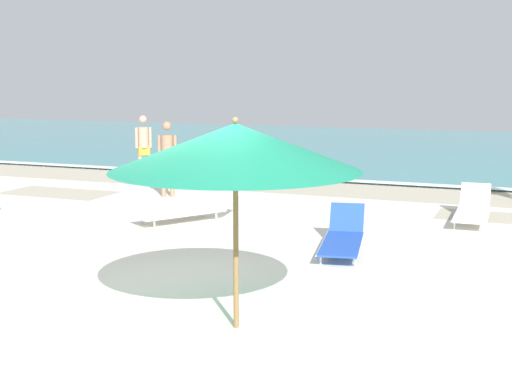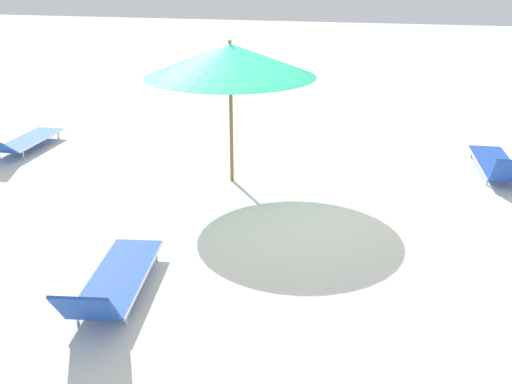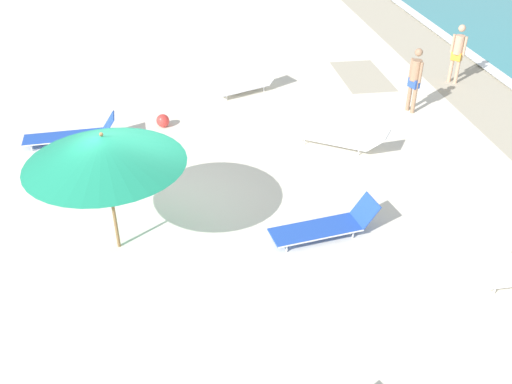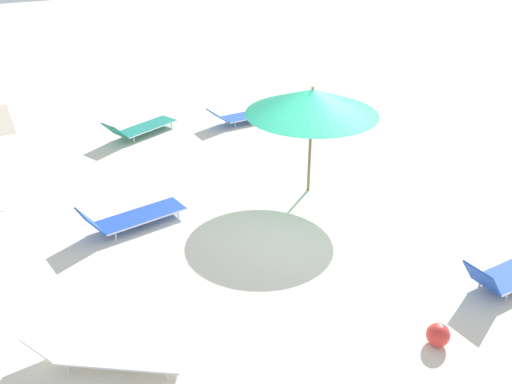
{
  "view_description": "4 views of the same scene",
  "coord_description": "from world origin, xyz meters",
  "px_view_note": "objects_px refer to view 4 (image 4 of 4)",
  "views": [
    {
      "loc": [
        4.05,
        -7.73,
        2.78
      ],
      "look_at": [
        0.34,
        1.66,
        1.14
      ],
      "focal_mm": 50.0,
      "sensor_mm": 36.0,
      "label": 1
    },
    {
      "loc": [
        -1.58,
        8.03,
        3.43
      ],
      "look_at": [
        -0.06,
        1.98,
        0.93
      ],
      "focal_mm": 40.0,
      "sensor_mm": 36.0,
      "label": 2
    },
    {
      "loc": [
        9.69,
        0.63,
        6.55
      ],
      "look_at": [
        0.81,
        1.9,
        0.82
      ],
      "focal_mm": 40.0,
      "sensor_mm": 36.0,
      "label": 3
    },
    {
      "loc": [
        -8.39,
        5.28,
        5.74
      ],
      "look_at": [
        0.2,
        0.99,
        0.74
      ],
      "focal_mm": 40.0,
      "sensor_mm": 36.0,
      "label": 4
    }
  ],
  "objects_px": {
    "beach_umbrella": "(312,102)",
    "sun_lounger_near_water_left": "(131,217)",
    "sun_lounger_under_umbrella": "(245,115)",
    "sun_lounger_beside_umbrella": "(106,350)",
    "sun_lounger_near_water_right": "(140,128)",
    "beach_ball": "(438,335)"
  },
  "relations": [
    {
      "from": "sun_lounger_near_water_left",
      "to": "sun_lounger_near_water_right",
      "type": "relative_size",
      "value": 0.98
    },
    {
      "from": "sun_lounger_near_water_right",
      "to": "beach_umbrella",
      "type": "bearing_deg",
      "value": -178.28
    },
    {
      "from": "sun_lounger_near_water_left",
      "to": "sun_lounger_near_water_right",
      "type": "xyz_separation_m",
      "value": [
        4.59,
        -1.52,
        -0.01
      ]
    },
    {
      "from": "beach_umbrella",
      "to": "sun_lounger_near_water_left",
      "type": "bearing_deg",
      "value": 86.94
    },
    {
      "from": "beach_umbrella",
      "to": "sun_lounger_near_water_right",
      "type": "height_order",
      "value": "beach_umbrella"
    },
    {
      "from": "beach_umbrella",
      "to": "beach_ball",
      "type": "bearing_deg",
      "value": 170.35
    },
    {
      "from": "sun_lounger_near_water_right",
      "to": "beach_ball",
      "type": "distance_m",
      "value": 9.89
    },
    {
      "from": "sun_lounger_under_umbrella",
      "to": "sun_lounger_near_water_left",
      "type": "xyz_separation_m",
      "value": [
        -4.25,
        4.46,
        0.01
      ]
    },
    {
      "from": "sun_lounger_under_umbrella",
      "to": "beach_ball",
      "type": "height_order",
      "value": "sun_lounger_under_umbrella"
    },
    {
      "from": "sun_lounger_under_umbrella",
      "to": "sun_lounger_near_water_left",
      "type": "height_order",
      "value": "sun_lounger_near_water_left"
    },
    {
      "from": "sun_lounger_near_water_left",
      "to": "beach_ball",
      "type": "xyz_separation_m",
      "value": [
        -5.18,
        -3.03,
        -0.05
      ]
    },
    {
      "from": "sun_lounger_beside_umbrella",
      "to": "beach_ball",
      "type": "bearing_deg",
      "value": -79.81
    },
    {
      "from": "sun_lounger_near_water_left",
      "to": "sun_lounger_near_water_right",
      "type": "distance_m",
      "value": 4.84
    },
    {
      "from": "beach_umbrella",
      "to": "sun_lounger_near_water_left",
      "type": "distance_m",
      "value": 4.28
    },
    {
      "from": "beach_umbrella",
      "to": "sun_lounger_beside_umbrella",
      "type": "bearing_deg",
      "value": 121.75
    },
    {
      "from": "sun_lounger_near_water_left",
      "to": "beach_ball",
      "type": "height_order",
      "value": "sun_lounger_near_water_left"
    },
    {
      "from": "beach_umbrella",
      "to": "sun_lounger_under_umbrella",
      "type": "xyz_separation_m",
      "value": [
        4.45,
        -0.58,
        -1.81
      ]
    },
    {
      "from": "sun_lounger_beside_umbrella",
      "to": "sun_lounger_near_water_right",
      "type": "relative_size",
      "value": 0.98
    },
    {
      "from": "sun_lounger_beside_umbrella",
      "to": "sun_lounger_near_water_right",
      "type": "bearing_deg",
      "value": 13.02
    },
    {
      "from": "sun_lounger_beside_umbrella",
      "to": "beach_ball",
      "type": "xyz_separation_m",
      "value": [
        -1.77,
        -4.33,
        -0.04
      ]
    },
    {
      "from": "sun_lounger_near_water_right",
      "to": "sun_lounger_beside_umbrella",
      "type": "bearing_deg",
      "value": 136.2
    },
    {
      "from": "sun_lounger_under_umbrella",
      "to": "sun_lounger_beside_umbrella",
      "type": "distance_m",
      "value": 9.58
    }
  ]
}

